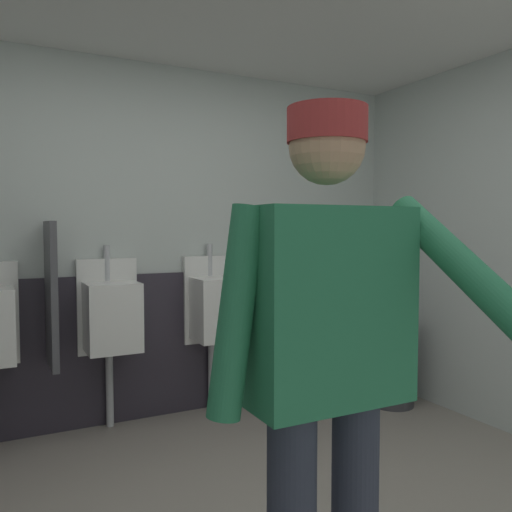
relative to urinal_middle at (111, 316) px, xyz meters
The scene contains 8 objects.
wall_back 0.61m from the urinal_middle, 35.21° to the left, with size 4.64×0.12×2.52m, color silver.
wainscot_band_back 0.43m from the urinal_middle, 24.92° to the left, with size 4.04×0.03×1.03m, color #2D2833.
urinal_middle is the anchor object (origin of this frame).
urinal_right 0.75m from the urinal_middle, ahead, with size 0.40×0.34×1.24m.
privacy_divider_panel 0.42m from the urinal_middle, 169.35° to the right, with size 0.04×0.40×0.90m, color #4C4C51.
person 2.29m from the urinal_middle, 86.47° to the right, with size 0.69×0.60×1.69m.
trash_bin 2.12m from the urinal_middle, 12.95° to the right, with size 0.32×0.32×0.69m, color #38383D.
soap_dispenser 1.56m from the urinal_middle, ahead, with size 0.10×0.07×0.18m, color silver.
Camera 1 is at (-1.01, -1.77, 1.36)m, focal length 36.44 mm.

